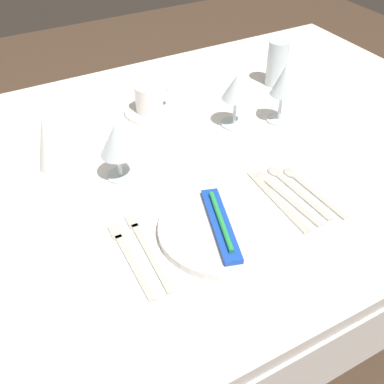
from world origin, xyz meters
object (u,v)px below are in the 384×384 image
object	(u,v)px
spoon_tea	(306,186)
drink_tumbler	(277,63)
dinner_knife	(278,202)
spoon_dessert	(290,185)
spoon_soup	(279,191)
wine_glass_left	(116,141)
napkin_folded	(48,141)
fork_inner	(129,257)
dinner_plate	(220,230)
wine_glass_centre	(283,84)
toothbrush_package	(221,224)
coffee_cup_left	(150,98)
fork_outer	(146,247)
wine_glass_right	(236,90)

from	to	relation	value
spoon_tea	drink_tumbler	bearing A→B (deg)	61.65
dinner_knife	spoon_tea	xyz separation A→B (m)	(0.09, 0.01, -0.00)
spoon_dessert	drink_tumbler	world-z (taller)	drink_tumbler
spoon_soup	spoon_tea	xyz separation A→B (m)	(0.07, -0.01, -0.00)
wine_glass_left	napkin_folded	bearing A→B (deg)	139.72
fork_inner	spoon_dessert	size ratio (longest dim) A/B	1.00
spoon_soup	napkin_folded	distance (m)	0.54
dinner_knife	spoon_dessert	size ratio (longest dim) A/B	1.06
spoon_soup	wine_glass_left	distance (m)	0.38
dinner_plate	spoon_soup	size ratio (longest dim) A/B	1.19
spoon_dessert	wine_glass_centre	bearing A→B (deg)	58.49
dinner_knife	spoon_soup	size ratio (longest dim) A/B	1.04
toothbrush_package	drink_tumbler	world-z (taller)	drink_tumbler
dinner_knife	coffee_cup_left	size ratio (longest dim) A/B	2.18
fork_outer	spoon_dessert	distance (m)	0.37
fork_outer	wine_glass_left	distance (m)	0.26
wine_glass_left	drink_tumbler	distance (m)	0.63
wine_glass_centre	napkin_folded	xyz separation A→B (m)	(-0.60, 0.09, -0.04)
fork_inner	spoon_dessert	distance (m)	0.41
fork_inner	napkin_folded	size ratio (longest dim) A/B	1.42
spoon_dessert	napkin_folded	distance (m)	0.57
wine_glass_right	spoon_tea	bearing A→B (deg)	-89.84
wine_glass_left	wine_glass_right	distance (m)	0.36
dinner_plate	wine_glass_left	distance (m)	0.31
dinner_plate	drink_tumbler	size ratio (longest dim) A/B	1.88
toothbrush_package	dinner_knife	size ratio (longest dim) A/B	0.94
dinner_knife	toothbrush_package	bearing A→B (deg)	-173.61
spoon_soup	wine_glass_left	world-z (taller)	wine_glass_left
toothbrush_package	spoon_tea	bearing A→B (deg)	7.32
napkin_folded	wine_glass_centre	bearing A→B (deg)	-8.25
dinner_plate	toothbrush_package	world-z (taller)	toothbrush_package
spoon_tea	napkin_folded	world-z (taller)	napkin_folded
wine_glass_centre	wine_glass_right	distance (m)	0.13
spoon_soup	wine_glass_centre	world-z (taller)	wine_glass_centre
spoon_dessert	wine_glass_left	bearing A→B (deg)	145.66
spoon_tea	wine_glass_right	xyz separation A→B (m)	(-0.00, 0.30, 0.10)
spoon_soup	spoon_tea	world-z (taller)	same
coffee_cup_left	spoon_soup	bearing A→B (deg)	-76.53
coffee_cup_left	wine_glass_right	world-z (taller)	wine_glass_right
wine_glass_centre	drink_tumbler	xyz separation A→B (m)	(0.12, 0.18, -0.04)
fork_outer	dinner_knife	bearing A→B (deg)	-2.87
fork_outer	wine_glass_right	xyz separation A→B (m)	(0.40, 0.30, 0.10)
toothbrush_package	wine_glass_left	distance (m)	0.30
dinner_plate	spoon_soup	world-z (taller)	dinner_plate
toothbrush_package	wine_glass_right	world-z (taller)	wine_glass_right
dinner_plate	dinner_knife	world-z (taller)	dinner_plate
dinner_plate	fork_inner	distance (m)	0.19
spoon_dessert	wine_glass_left	world-z (taller)	wine_glass_left
napkin_folded	dinner_knife	bearing A→B (deg)	-42.62
napkin_folded	drink_tumbler	bearing A→B (deg)	7.42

